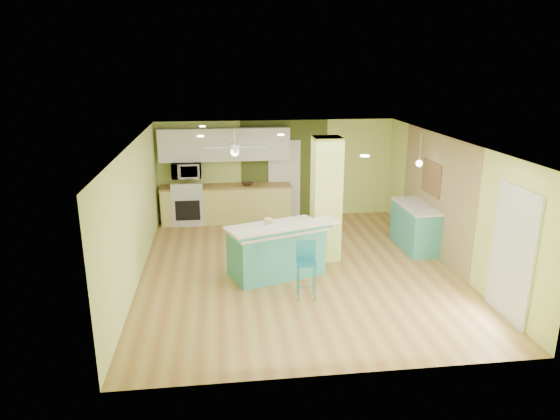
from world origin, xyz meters
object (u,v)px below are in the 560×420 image
object	(u,v)px
side_counter	(415,226)
fruit_bowl	(247,184)
bar_stool	(306,260)
canister	(268,223)
peninsula	(277,250)

from	to	relation	value
side_counter	fruit_bowl	distance (m)	4.21
bar_stool	canister	world-z (taller)	canister
peninsula	canister	bearing A→B (deg)	150.91
peninsula	fruit_bowl	distance (m)	3.45
side_counter	fruit_bowl	world-z (taller)	fruit_bowl
peninsula	side_counter	distance (m)	3.31
bar_stool	side_counter	distance (m)	3.43
side_counter	bar_stool	bearing A→B (deg)	-143.39
peninsula	bar_stool	size ratio (longest dim) A/B	2.16
fruit_bowl	canister	xyz separation A→B (m)	(0.18, -3.37, 0.05)
peninsula	side_counter	size ratio (longest dim) A/B	1.45
bar_stool	fruit_bowl	size ratio (longest dim) A/B	3.69
bar_stool	peninsula	bearing A→B (deg)	115.89
fruit_bowl	side_counter	bearing A→B (deg)	-33.84
fruit_bowl	canister	size ratio (longest dim) A/B	1.57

